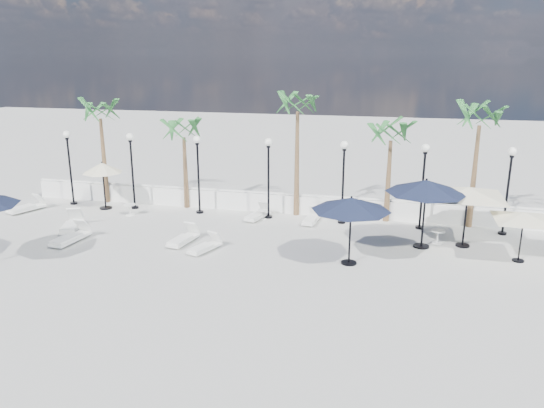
% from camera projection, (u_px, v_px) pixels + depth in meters
% --- Properties ---
extents(ground, '(100.00, 100.00, 0.00)m').
position_uv_depth(ground, '(227.00, 270.00, 19.35)').
color(ground, '#AFAEA9').
rests_on(ground, ground).
extents(balustrade, '(26.00, 0.30, 1.01)m').
position_uv_depth(balustrade, '(273.00, 203.00, 26.24)').
color(balustrade, white).
rests_on(balustrade, ground).
extents(lamppost_0, '(0.36, 0.36, 3.84)m').
position_uv_depth(lamppost_0, '(69.00, 157.00, 27.05)').
color(lamppost_0, black).
rests_on(lamppost_0, ground).
extents(lamppost_1, '(0.36, 0.36, 3.84)m').
position_uv_depth(lamppost_1, '(132.00, 160.00, 26.28)').
color(lamppost_1, black).
rests_on(lamppost_1, ground).
extents(lamppost_2, '(0.36, 0.36, 3.84)m').
position_uv_depth(lamppost_2, '(198.00, 163.00, 25.51)').
color(lamppost_2, black).
rests_on(lamppost_2, ground).
extents(lamppost_3, '(0.36, 0.36, 3.84)m').
position_uv_depth(lamppost_3, '(268.00, 167.00, 24.74)').
color(lamppost_3, black).
rests_on(lamppost_3, ground).
extents(lamppost_4, '(0.36, 0.36, 3.84)m').
position_uv_depth(lamppost_4, '(344.00, 171.00, 23.97)').
color(lamppost_4, black).
rests_on(lamppost_4, ground).
extents(lamppost_5, '(0.36, 0.36, 3.84)m').
position_uv_depth(lamppost_5, '(424.00, 174.00, 23.20)').
color(lamppost_5, black).
rests_on(lamppost_5, ground).
extents(lamppost_6, '(0.36, 0.36, 3.84)m').
position_uv_depth(lamppost_6, '(509.00, 179.00, 22.43)').
color(lamppost_6, black).
rests_on(lamppost_6, ground).
extents(palm_0, '(2.60, 2.60, 5.50)m').
position_uv_depth(palm_0, '(100.00, 116.00, 26.91)').
color(palm_0, brown).
rests_on(palm_0, ground).
extents(palm_1, '(2.60, 2.60, 4.70)m').
position_uv_depth(palm_1, '(184.00, 134.00, 26.14)').
color(palm_1, brown).
rests_on(palm_1, ground).
extents(palm_2, '(2.60, 2.60, 6.10)m').
position_uv_depth(palm_2, '(298.00, 109.00, 24.51)').
color(palm_2, brown).
rests_on(palm_2, ground).
extents(palm_3, '(2.60, 2.60, 4.90)m').
position_uv_depth(palm_3, '(391.00, 137.00, 23.88)').
color(palm_3, brown).
rests_on(palm_3, ground).
extents(palm_4, '(2.60, 2.60, 5.70)m').
position_uv_depth(palm_4, '(480.00, 123.00, 22.85)').
color(palm_4, brown).
rests_on(palm_4, ground).
extents(lounger_0, '(1.23, 1.95, 0.70)m').
position_uv_depth(lounger_0, '(27.00, 207.00, 26.38)').
color(lounger_0, silver).
rests_on(lounger_0, ground).
extents(lounger_1, '(1.29, 2.10, 0.75)m').
position_uv_depth(lounger_1, '(72.00, 225.00, 23.61)').
color(lounger_1, silver).
rests_on(lounger_1, ground).
extents(lounger_2, '(0.87, 2.03, 0.74)m').
position_uv_depth(lounger_2, '(71.00, 237.00, 22.06)').
color(lounger_2, silver).
rests_on(lounger_2, ground).
extents(lounger_3, '(0.86, 1.87, 0.67)m').
position_uv_depth(lounger_3, '(184.00, 238.00, 21.96)').
color(lounger_3, silver).
rests_on(lounger_3, ground).
extents(lounger_4, '(1.06, 1.71, 0.61)m').
position_uv_depth(lounger_4, '(205.00, 246.00, 21.09)').
color(lounger_4, silver).
rests_on(lounger_4, ground).
extents(lounger_5, '(0.97, 1.79, 0.64)m').
position_uv_depth(lounger_5, '(258.00, 214.00, 25.21)').
color(lounger_5, silver).
rests_on(lounger_5, ground).
extents(lounger_6, '(0.69, 1.67, 0.61)m').
position_uv_depth(lounger_6, '(311.00, 218.00, 24.64)').
color(lounger_6, silver).
rests_on(lounger_6, ground).
extents(side_table_0, '(0.57, 0.57, 0.55)m').
position_uv_depth(side_table_0, '(130.00, 209.00, 25.73)').
color(side_table_0, silver).
rests_on(side_table_0, ground).
extents(side_table_1, '(0.47, 0.47, 0.45)m').
position_uv_depth(side_table_1, '(263.00, 214.00, 25.12)').
color(side_table_1, silver).
rests_on(side_table_1, ground).
extents(side_table_2, '(0.57, 0.57, 0.56)m').
position_uv_depth(side_table_2, '(438.00, 235.00, 21.96)').
color(side_table_2, silver).
rests_on(side_table_2, ground).
extents(parasol_navy_mid, '(2.94, 2.94, 2.63)m').
position_uv_depth(parasol_navy_mid, '(351.00, 204.00, 19.27)').
color(parasol_navy_mid, black).
rests_on(parasol_navy_mid, ground).
extents(parasol_navy_right, '(3.21, 3.21, 2.88)m').
position_uv_depth(parasol_navy_right, '(426.00, 187.00, 20.91)').
color(parasol_navy_right, black).
rests_on(parasol_navy_right, ground).
extents(parasol_cream_sq_a, '(5.45, 5.45, 2.68)m').
position_uv_depth(parasol_cream_sq_a, '(468.00, 187.00, 21.02)').
color(parasol_cream_sq_a, black).
rests_on(parasol_cream_sq_a, ground).
extents(parasol_cream_sq_b, '(4.18, 4.18, 2.09)m').
position_uv_depth(parasol_cream_sq_b, '(525.00, 213.00, 19.60)').
color(parasol_cream_sq_b, black).
rests_on(parasol_cream_sq_b, ground).
extents(parasol_cream_small, '(1.98, 1.98, 2.43)m').
position_uv_depth(parasol_cream_small, '(102.00, 168.00, 26.37)').
color(parasol_cream_small, black).
rests_on(parasol_cream_small, ground).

